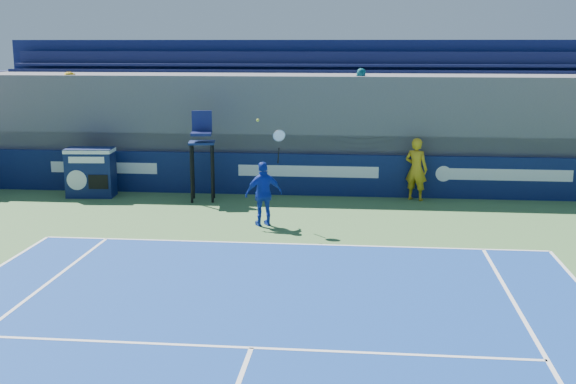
# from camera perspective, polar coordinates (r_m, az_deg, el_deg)

# --- Properties ---
(ball_person) EXTENTS (0.75, 0.64, 1.74)m
(ball_person) POSITION_cam_1_polar(r_m,az_deg,el_deg) (20.24, 10.09, 1.79)
(ball_person) COLOR gold
(ball_person) RESTS_ON apron
(back_hoarding) EXTENTS (20.40, 0.21, 1.20)m
(back_hoarding) POSITION_cam_1_polar(r_m,az_deg,el_deg) (20.63, 1.60, 1.37)
(back_hoarding) COLOR #0C1846
(back_hoarding) RESTS_ON ground
(match_clock) EXTENTS (1.37, 0.83, 1.40)m
(match_clock) POSITION_cam_1_polar(r_m,az_deg,el_deg) (21.16, -15.32, 1.60)
(match_clock) COLOR #0E1947
(match_clock) RESTS_ON ground
(umpire_chair) EXTENTS (0.80, 0.80, 2.48)m
(umpire_chair) POSITION_cam_1_polar(r_m,az_deg,el_deg) (19.93, -6.82, 3.62)
(umpire_chair) COLOR black
(umpire_chair) RESTS_ON ground
(tennis_player) EXTENTS (1.02, 0.72, 2.57)m
(tennis_player) POSITION_cam_1_polar(r_m,az_deg,el_deg) (17.13, -1.92, -0.12)
(tennis_player) COLOR #1431A9
(tennis_player) RESTS_ON apron
(stadium_seating) EXTENTS (21.00, 4.05, 4.40)m
(stadium_seating) POSITION_cam_1_polar(r_m,az_deg,el_deg) (22.48, 1.98, 5.39)
(stadium_seating) COLOR #4E4E53
(stadium_seating) RESTS_ON ground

